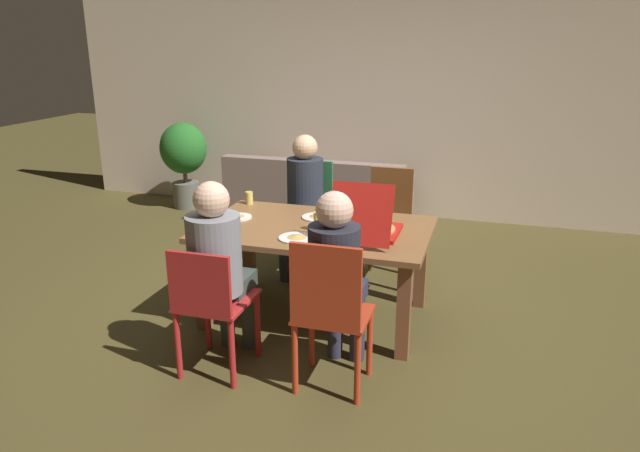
% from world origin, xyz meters
% --- Properties ---
extents(ground_plane, '(20.00, 20.00, 0.00)m').
position_xyz_m(ground_plane, '(0.00, 0.00, 0.00)').
color(ground_plane, '#49401F').
extents(back_wall, '(7.95, 0.12, 2.60)m').
position_xyz_m(back_wall, '(0.00, 2.93, 1.30)').
color(back_wall, beige).
rests_on(back_wall, ground).
extents(dining_table, '(1.66, 1.04, 0.72)m').
position_xyz_m(dining_table, '(0.00, 0.00, 0.62)').
color(dining_table, brown).
rests_on(dining_table, ground).
extents(chair_0, '(0.43, 0.38, 0.97)m').
position_xyz_m(chair_0, '(0.37, -0.94, 0.55)').
color(chair_0, '#B7351C').
rests_on(chair_0, ground).
extents(person_0, '(0.30, 0.52, 1.23)m').
position_xyz_m(person_0, '(0.37, -0.78, 0.72)').
color(person_0, '#2D2D42').
rests_on(person_0, ground).
extents(chair_1, '(0.42, 0.45, 0.86)m').
position_xyz_m(chair_1, '(-0.38, -0.96, 0.49)').
color(chair_1, '#AF2323').
rests_on(chair_1, ground).
extents(person_1, '(0.33, 0.51, 1.24)m').
position_xyz_m(person_1, '(-0.38, -0.82, 0.73)').
color(person_1, '#343F39').
rests_on(person_1, ground).
extents(chair_2, '(0.42, 0.40, 0.98)m').
position_xyz_m(chair_2, '(-0.38, 1.01, 0.54)').
color(chair_2, '#28693E').
rests_on(chair_2, ground).
extents(person_2, '(0.32, 0.54, 1.24)m').
position_xyz_m(person_2, '(-0.38, 0.86, 0.73)').
color(person_2, '#373E4B').
rests_on(person_2, ground).
extents(chair_3, '(0.39, 0.43, 0.97)m').
position_xyz_m(chair_3, '(0.37, 0.93, 0.52)').
color(chair_3, brown).
rests_on(chair_3, ground).
extents(pizza_box_0, '(0.42, 0.58, 0.42)m').
position_xyz_m(pizza_box_0, '(0.40, -0.08, 0.78)').
color(pizza_box_0, '#B21A13').
rests_on(pizza_box_0, dining_table).
extents(plate_0, '(0.25, 0.25, 0.03)m').
position_xyz_m(plate_0, '(-0.05, -0.29, 0.73)').
color(plate_0, white).
rests_on(plate_0, dining_table).
extents(plate_1, '(0.25, 0.25, 0.03)m').
position_xyz_m(plate_1, '(-0.05, 0.21, 0.73)').
color(plate_1, white).
rests_on(plate_1, dining_table).
extents(plate_2, '(0.21, 0.21, 0.03)m').
position_xyz_m(plate_2, '(-0.64, 0.04, 0.73)').
color(plate_2, white).
rests_on(plate_2, dining_table).
extents(drinking_glass_0, '(0.06, 0.06, 0.14)m').
position_xyz_m(drinking_glass_0, '(0.04, -0.08, 0.79)').
color(drinking_glass_0, '#E1CD5F').
rests_on(drinking_glass_0, dining_table).
extents(drinking_glass_1, '(0.06, 0.06, 0.10)m').
position_xyz_m(drinking_glass_1, '(-0.71, 0.43, 0.77)').
color(drinking_glass_1, '#E0C95E').
rests_on(drinking_glass_1, dining_table).
extents(couch, '(1.98, 0.82, 0.82)m').
position_xyz_m(couch, '(-0.63, 2.13, 0.29)').
color(couch, gray).
rests_on(couch, ground).
extents(potted_plant, '(0.57, 0.57, 1.06)m').
position_xyz_m(potted_plant, '(-2.45, 2.43, 0.66)').
color(potted_plant, '#606056').
rests_on(potted_plant, ground).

